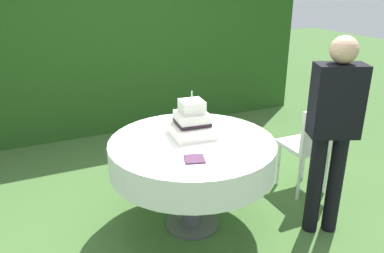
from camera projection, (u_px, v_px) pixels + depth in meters
name	position (u px, v px, depth m)	size (l,w,h in m)	color
ground_plane	(192.00, 224.00, 3.32)	(20.00, 20.00, 0.00)	#3D602D
foliage_hedge	(109.00, 35.00, 5.11)	(5.40, 0.68, 2.49)	#234C19
cake_table	(192.00, 155.00, 3.08)	(1.31, 1.31, 0.78)	#4C4C51
wedding_cake	(192.00, 122.00, 3.09)	(0.36, 0.35, 0.37)	white
serving_plate_near	(234.00, 134.00, 3.15)	(0.12, 0.12, 0.01)	white
serving_plate_far	(169.00, 122.00, 3.40)	(0.11, 0.11, 0.01)	white
napkin_stack	(194.00, 159.00, 2.72)	(0.14, 0.14, 0.01)	#4C2D47
garden_chair	(311.00, 141.00, 3.61)	(0.40, 0.40, 0.89)	white
standing_person	(333.00, 126.00, 2.92)	(0.41, 0.33, 1.60)	black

